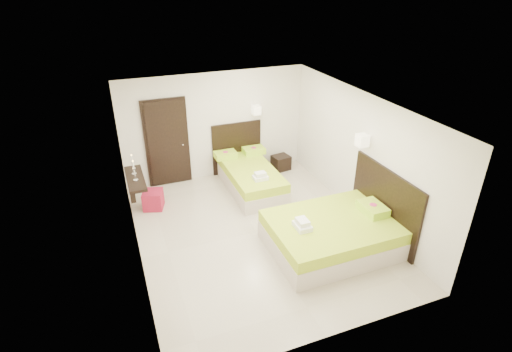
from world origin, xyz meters
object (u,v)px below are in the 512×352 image
object	(u,v)px
nightstand	(281,163)
ottoman	(153,200)
bed_single	(250,175)
bed_double	(335,232)

from	to	relation	value
nightstand	ottoman	xyz separation A→B (m)	(-3.39, -0.74, 0.02)
ottoman	bed_single	bearing A→B (deg)	2.65
bed_double	ottoman	world-z (taller)	bed_double
bed_double	bed_single	bearing A→B (deg)	103.69
bed_single	bed_double	bearing A→B (deg)	-76.31
ottoman	bed_double	bearing A→B (deg)	-41.72
bed_single	ottoman	bearing A→B (deg)	-177.35
bed_single	nightstand	world-z (taller)	bed_single
bed_double	nightstand	bearing A→B (deg)	82.64
bed_single	bed_double	size ratio (longest dim) A/B	0.93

